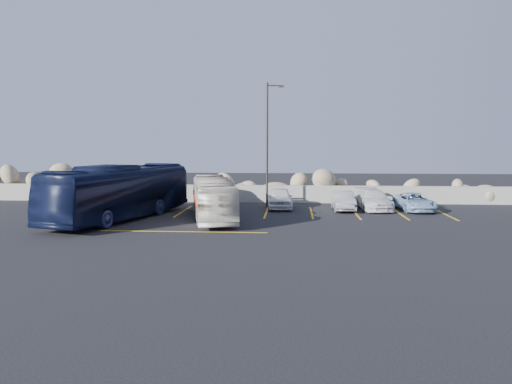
# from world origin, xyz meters

# --- Properties ---
(ground) EXTENTS (90.00, 90.00, 0.00)m
(ground) POSITION_xyz_m (0.00, 0.00, 0.00)
(ground) COLOR black
(ground) RESTS_ON ground
(seawall) EXTENTS (60.00, 0.40, 1.20)m
(seawall) POSITION_xyz_m (0.00, 12.00, 0.60)
(seawall) COLOR gray
(seawall) RESTS_ON ground
(riprap_pile) EXTENTS (54.00, 2.80, 2.60)m
(riprap_pile) POSITION_xyz_m (0.00, 13.20, 1.30)
(riprap_pile) COLOR #A08469
(riprap_pile) RESTS_ON ground
(parking_lines) EXTENTS (18.16, 9.36, 0.01)m
(parking_lines) POSITION_xyz_m (4.64, 5.57, 0.01)
(parking_lines) COLOR orange
(parking_lines) RESTS_ON ground
(lamppost) EXTENTS (1.14, 0.18, 8.00)m
(lamppost) POSITION_xyz_m (2.56, 9.50, 4.30)
(lamppost) COLOR #2C2A27
(lamppost) RESTS_ON ground
(vintage_bus) EXTENTS (3.72, 8.52, 2.31)m
(vintage_bus) POSITION_xyz_m (-0.18, 4.16, 1.16)
(vintage_bus) COLOR silver
(vintage_bus) RESTS_ON ground
(tour_coach) EXTENTS (5.37, 11.02, 2.99)m
(tour_coach) POSITION_xyz_m (-5.22, 3.73, 1.50)
(tour_coach) COLOR black
(tour_coach) RESTS_ON ground
(car_a) EXTENTS (1.68, 3.92, 1.32)m
(car_a) POSITION_xyz_m (3.36, 8.87, 0.66)
(car_a) COLOR white
(car_a) RESTS_ON ground
(car_b) EXTENTS (1.30, 3.57, 1.17)m
(car_b) POSITION_xyz_m (7.30, 8.25, 0.58)
(car_b) COLOR #A6A6AA
(car_b) RESTS_ON ground
(car_c) EXTENTS (2.10, 4.47, 1.26)m
(car_c) POSITION_xyz_m (9.20, 8.71, 0.63)
(car_c) COLOR white
(car_c) RESTS_ON ground
(car_d) EXTENTS (2.13, 4.07, 1.09)m
(car_d) POSITION_xyz_m (11.66, 8.35, 0.55)
(car_d) COLOR #97B4D6
(car_d) RESTS_ON ground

